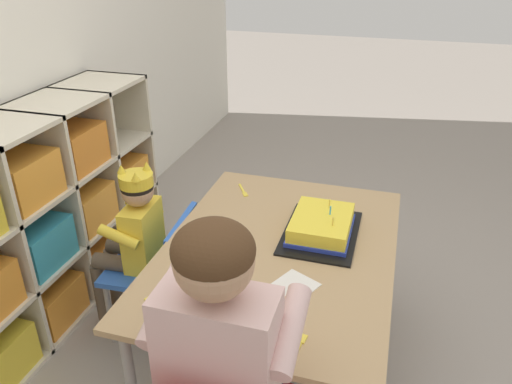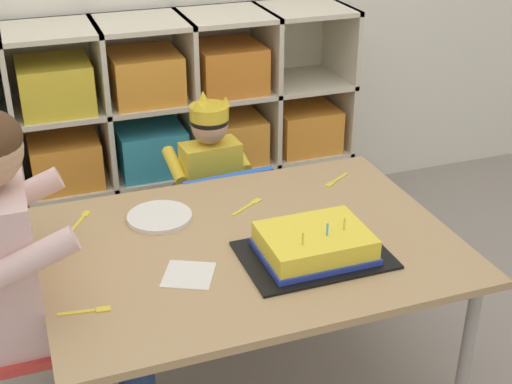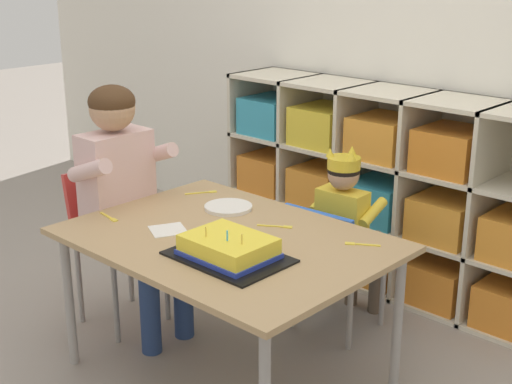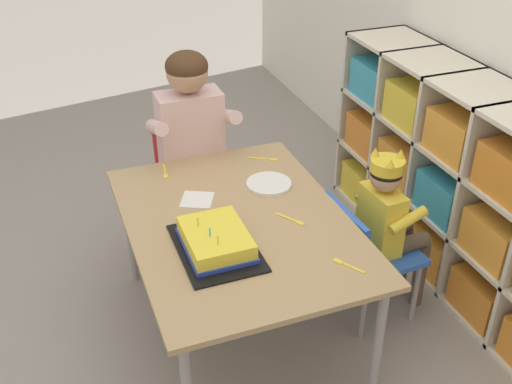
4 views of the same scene
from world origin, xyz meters
The scene contains 15 objects.
ground centered at (0.00, 0.00, 0.00)m, with size 16.00×16.00×0.00m, color gray.
classroom_back_wall centered at (0.00, 1.37, 1.37)m, with size 6.28×0.10×2.75m, color silver.
storage_cubby_shelf centered at (-0.09, 1.13, 0.44)m, with size 1.79×0.36×0.97m.
activity_table centered at (0.00, 0.00, 0.54)m, with size 1.16×0.85×0.59m.
classroom_chair_blue centered at (0.07, 0.55, 0.36)m, with size 0.38×0.37×0.59m.
child_with_crown centered at (0.07, 0.66, 0.50)m, with size 0.31×0.31×0.81m.
classroom_chair_adult_side centered at (-0.71, -0.01, 0.44)m, with size 0.34×0.34×0.69m.
adult_helper_seated centered at (-0.60, -0.01, 0.67)m, with size 0.44×0.40×1.07m.
birthday_cake_on_tray centered at (0.14, -0.13, 0.62)m, with size 0.40×0.28×0.11m.
paper_plate_stack centered at (-0.21, 0.22, 0.59)m, with size 0.20×0.20×0.01m, color white.
paper_napkin_square centered at (-0.21, -0.11, 0.59)m, with size 0.13×0.13×0.00m, color white.
fork_by_napkin centered at (0.40, 0.27, 0.59)m, with size 0.11×0.08×0.00m.
fork_beside_plate_stack centered at (-0.48, -0.18, 0.59)m, with size 0.13×0.03×0.00m.
fork_near_child_seat centered at (0.07, 0.20, 0.59)m, with size 0.12×0.09×0.00m.
fork_scattered_mid_table centered at (-0.44, 0.29, 0.59)m, with size 0.09×0.13×0.00m.
Camera 3 is at (1.75, -1.71, 1.57)m, focal length 50.25 mm.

